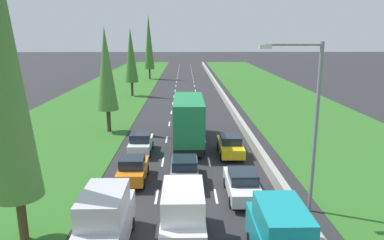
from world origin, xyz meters
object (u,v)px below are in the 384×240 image
Objects in this scene: white_van_centre_lane at (183,216)px; yellow_sedan_right_lane at (230,145)px; teal_van_right_lane at (280,237)px; street_light_mast at (310,117)px; white_sedan_right_lane at (242,184)px; silver_van_left_lane at (106,220)px; poplar_tree_fourth at (149,42)px; grey_sedan_centre_lane at (184,170)px; orange_hatchback_left_lane at (133,169)px; green_box_truck_centre_lane at (189,120)px; poplar_tree_second at (106,69)px; poplar_tree_nearest at (3,56)px; poplar_tree_third at (131,56)px; white_hatchback_left_lane at (141,143)px.

white_van_centre_lane reaches higher than yellow_sedan_right_lane.
teal_van_right_lane is 0.54× the size of street_light_mast.
white_van_centre_lane is 1.09× the size of white_sedan_right_lane.
poplar_tree_fourth is at bearing 93.65° from silver_van_left_lane.
grey_sedan_centre_lane is at bearing 145.39° from white_sedan_right_lane.
street_light_mast is (6.48, 3.05, 3.83)m from white_van_centre_lane.
grey_sedan_centre_lane is (3.33, -0.10, -0.02)m from orange_hatchback_left_lane.
green_box_truck_centre_lane is at bearing -80.70° from poplar_tree_fourth.
poplar_tree_second is (-7.39, 19.97, 4.73)m from white_van_centre_lane.
street_light_mast is (2.59, 4.90, 3.83)m from teal_van_right_lane.
green_box_truck_centre_lane is (-3.48, 17.51, 0.78)m from teal_van_right_lane.
white_sedan_right_lane is 0.30× the size of poplar_tree_nearest.
green_box_truck_centre_lane is 0.93× the size of poplar_tree_second.
yellow_sedan_right_lane is (6.96, 5.23, -0.02)m from orange_hatchback_left_lane.
poplar_tree_nearest is (-11.07, -12.10, 7.65)m from yellow_sedan_right_lane.
teal_van_right_lane is 67.10m from poplar_tree_fourth.
green_box_truck_centre_lane is at bearing -71.74° from poplar_tree_third.
white_sedan_right_lane is 0.50× the size of street_light_mast.
green_box_truck_centre_lane is 11.28m from white_sedan_right_lane.
teal_van_right_lane is (7.28, -1.51, 0.00)m from silver_van_left_lane.
white_sedan_right_lane is at bearing -79.51° from poplar_tree_fourth.
grey_sedan_centre_lane is 0.33× the size of poplar_tree_fourth.
poplar_tree_second is at bearing 120.26° from grey_sedan_centre_lane.
white_hatchback_left_lane is 7.16m from yellow_sedan_right_lane.
poplar_tree_nearest is (-4.00, 0.79, 7.07)m from silver_van_left_lane.
teal_van_right_lane is 11.66m from orange_hatchback_left_lane.
yellow_sedan_right_lane is 0.44× the size of poplar_tree_second.
poplar_tree_third reaches higher than grey_sedan_centre_lane.
silver_van_left_lane is at bearing -78.87° from poplar_tree_second.
teal_van_right_lane is 1.09× the size of yellow_sedan_right_lane.
white_van_centre_lane is at bearing -125.15° from white_sedan_right_lane.
poplar_tree_second is at bearing 146.17° from yellow_sedan_right_lane.
silver_van_left_lane is at bearing -142.61° from white_sedan_right_lane.
silver_van_left_lane is 14.72m from yellow_sedan_right_lane.
street_light_mast is (9.87, 3.39, 3.83)m from silver_van_left_lane.
orange_hatchback_left_lane is 0.38× the size of poplar_tree_second.
white_hatchback_left_lane is 0.87× the size of white_sedan_right_lane.
yellow_sedan_right_lane is (7.13, -0.61, -0.02)m from white_hatchback_left_lane.
green_box_truck_centre_lane is 1.04× the size of street_light_mast.
white_van_centre_lane is at bearing -83.31° from poplar_tree_fourth.
silver_van_left_lane is at bearing -103.36° from green_box_truck_centre_lane.
street_light_mast is (6.43, -4.17, 4.42)m from grey_sedan_centre_lane.
poplar_tree_nearest is 63.51m from poplar_tree_fourth.
poplar_tree_third reaches higher than white_hatchback_left_lane.
white_van_centre_lane is 0.48× the size of poplar_tree_second.
poplar_tree_fourth is (-0.10, 63.51, -0.63)m from poplar_tree_nearest.
orange_hatchback_left_lane is at bearing 156.37° from street_light_mast.
street_light_mast reaches higher than white_hatchback_left_lane.
silver_van_left_lane is 1.00× the size of teal_van_right_lane.
teal_van_right_lane is 13.51m from poplar_tree_nearest.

